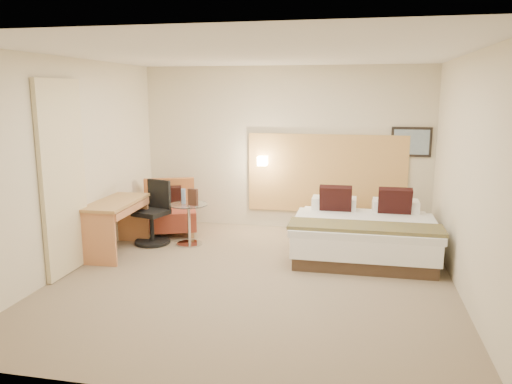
% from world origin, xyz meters
% --- Properties ---
extents(floor, '(4.80, 5.00, 0.02)m').
position_xyz_m(floor, '(0.00, 0.00, -0.01)').
color(floor, '#786751').
rests_on(floor, ground).
extents(ceiling, '(4.80, 5.00, 0.02)m').
position_xyz_m(ceiling, '(0.00, 0.00, 2.71)').
color(ceiling, white).
rests_on(ceiling, floor).
extents(wall_back, '(4.80, 0.02, 2.70)m').
position_xyz_m(wall_back, '(0.00, 2.51, 1.35)').
color(wall_back, beige).
rests_on(wall_back, floor).
extents(wall_front, '(4.80, 0.02, 2.70)m').
position_xyz_m(wall_front, '(0.00, -2.51, 1.35)').
color(wall_front, beige).
rests_on(wall_front, floor).
extents(wall_left, '(0.02, 5.00, 2.70)m').
position_xyz_m(wall_left, '(-2.41, 0.00, 1.35)').
color(wall_left, beige).
rests_on(wall_left, floor).
extents(wall_right, '(0.02, 5.00, 2.70)m').
position_xyz_m(wall_right, '(2.41, 0.00, 1.35)').
color(wall_right, beige).
rests_on(wall_right, floor).
extents(headboard_panel, '(2.60, 0.04, 1.30)m').
position_xyz_m(headboard_panel, '(0.70, 2.47, 0.95)').
color(headboard_panel, tan).
rests_on(headboard_panel, wall_back).
extents(art_frame, '(0.62, 0.03, 0.47)m').
position_xyz_m(art_frame, '(2.02, 2.48, 1.50)').
color(art_frame, black).
rests_on(art_frame, wall_back).
extents(art_canvas, '(0.54, 0.01, 0.39)m').
position_xyz_m(art_canvas, '(2.02, 2.46, 1.50)').
color(art_canvas, gray).
rests_on(art_canvas, wall_back).
extents(lamp_arm, '(0.02, 0.12, 0.02)m').
position_xyz_m(lamp_arm, '(-0.35, 2.42, 1.15)').
color(lamp_arm, silver).
rests_on(lamp_arm, wall_back).
extents(lamp_shade, '(0.15, 0.15, 0.15)m').
position_xyz_m(lamp_shade, '(-0.35, 2.36, 1.15)').
color(lamp_shade, '#FDEBC5').
rests_on(lamp_shade, wall_back).
extents(curtain, '(0.06, 0.90, 2.42)m').
position_xyz_m(curtain, '(-2.36, -0.25, 1.22)').
color(curtain, beige).
rests_on(curtain, wall_left).
extents(bottle_a, '(0.08, 0.08, 0.23)m').
position_xyz_m(bottle_a, '(-1.34, 1.21, 0.74)').
color(bottle_a, '#7891BA').
rests_on(bottle_a, side_table).
extents(menu_folder, '(0.16, 0.09, 0.25)m').
position_xyz_m(menu_folder, '(-1.15, 1.12, 0.75)').
color(menu_folder, '#3D2219').
rests_on(menu_folder, side_table).
extents(bed, '(1.97, 1.87, 0.94)m').
position_xyz_m(bed, '(1.33, 1.27, 0.31)').
color(bed, '#3D2C1E').
rests_on(bed, floor).
extents(lounge_chair, '(1.03, 0.97, 0.87)m').
position_xyz_m(lounge_chair, '(-1.77, 1.75, 0.35)').
color(lounge_chair, '#A28D4C').
rests_on(lounge_chair, floor).
extents(side_table, '(0.69, 0.69, 0.63)m').
position_xyz_m(side_table, '(-1.25, 1.19, 0.35)').
color(side_table, '#BBBCC2').
rests_on(side_table, floor).
extents(desk, '(0.60, 1.24, 0.76)m').
position_xyz_m(desk, '(-2.11, 0.62, 0.60)').
color(desk, '#A87742').
rests_on(desk, floor).
extents(desk_chair, '(0.67, 0.67, 0.95)m').
position_xyz_m(desk_chair, '(-1.80, 1.17, 0.39)').
color(desk_chair, black).
rests_on(desk_chair, floor).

